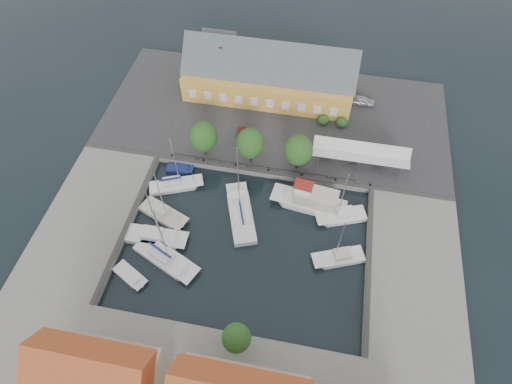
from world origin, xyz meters
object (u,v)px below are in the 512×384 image
at_px(west_boat_b, 163,214).
at_px(warehouse, 266,75).
at_px(car_silver, 362,101).
at_px(west_boat_d, 165,258).
at_px(center_sailboat, 241,215).
at_px(west_boat_c, 156,237).
at_px(east_boat_b, 339,258).
at_px(west_boat_a, 175,186).
at_px(east_boat_a, 342,217).
at_px(launch_sw, 130,276).
at_px(launch_nw, 180,170).
at_px(trawler, 312,201).
at_px(tent_canopy, 361,152).
at_px(car_red, 243,137).

bearing_deg(west_boat_b, warehouse, 70.64).
bearing_deg(car_silver, west_boat_d, 146.29).
bearing_deg(center_sailboat, west_boat_c, -152.17).
xyz_separation_m(car_silver, east_boat_b, (-1.43, -29.71, -1.46)).
distance_m(west_boat_a, west_boat_d, 11.97).
distance_m(west_boat_a, west_boat_b, 5.12).
relative_size(east_boat_b, west_boat_c, 0.85).
bearing_deg(car_silver, east_boat_b, 178.51).
height_order(east_boat_a, launch_sw, east_boat_a).
bearing_deg(car_silver, launch_nw, 127.07).
xyz_separation_m(west_boat_d, launch_nw, (-2.65, 14.96, -0.18)).
relative_size(center_sailboat, trawler, 1.25).
bearing_deg(east_boat_a, west_boat_c, -161.62).
bearing_deg(west_boat_a, west_boat_c, -89.46).
bearing_deg(center_sailboat, east_boat_a, 10.35).
xyz_separation_m(tent_canopy, trawler, (-6.02, -8.23, -2.67)).
bearing_deg(trawler, warehouse, 115.60).
height_order(tent_canopy, car_silver, tent_canopy).
bearing_deg(warehouse, west_boat_b, -109.36).
bearing_deg(warehouse, trawler, -64.40).
xyz_separation_m(warehouse, west_boat_b, (-9.73, -27.70, -4.17)).
bearing_deg(car_red, launch_sw, -123.72).
bearing_deg(west_boat_d, west_boat_b, 110.87).
height_order(trawler, launch_nw, trawler).
relative_size(car_red, east_boat_a, 0.39).
bearing_deg(west_boat_b, west_boat_c, -86.27).
bearing_deg(west_boat_d, car_silver, 55.02).
height_order(east_boat_a, launch_nw, east_boat_a).
xyz_separation_m(tent_canopy, west_boat_d, (-23.80, -20.46, -3.41)).
relative_size(east_boat_b, west_boat_a, 0.91).
bearing_deg(trawler, west_boat_b, -164.55).
bearing_deg(center_sailboat, launch_sw, -136.23).
distance_m(west_boat_b, west_boat_c, 3.86).
relative_size(car_red, launch_nw, 0.95).
bearing_deg(launch_sw, west_boat_c, 76.48).
relative_size(tent_canopy, east_boat_b, 1.45).
bearing_deg(launch_sw, launch_nw, 86.67).
xyz_separation_m(car_silver, west_boat_d, (-23.83, -34.06, -1.45)).
bearing_deg(car_red, launch_nw, -153.02).
bearing_deg(launch_nw, tent_canopy, 11.75).
xyz_separation_m(center_sailboat, west_boat_b, (-10.89, -1.76, -0.10)).
bearing_deg(car_red, west_boat_c, -125.76).
bearing_deg(tent_canopy, car_silver, 89.89).
height_order(car_silver, west_boat_d, west_boat_d).
height_order(car_silver, east_boat_b, east_boat_b).
distance_m(launch_sw, launch_nw, 18.17).
bearing_deg(warehouse, launch_sw, -106.22).
height_order(tent_canopy, launch_sw, tent_canopy).
height_order(west_boat_a, west_boat_d, west_boat_d).
relative_size(west_boat_d, launch_sw, 2.43).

